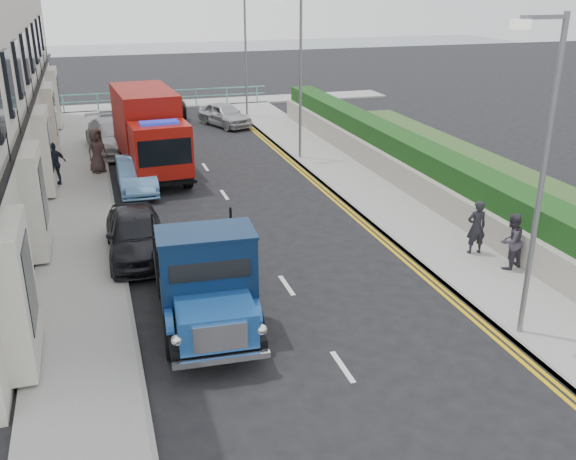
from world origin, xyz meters
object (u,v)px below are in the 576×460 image
object	(u,v)px
bedford_lorry	(207,286)
parked_car_front	(136,234)
lamp_near	(539,166)
lamp_far	(243,47)
lamp_mid	(298,69)
pedestrian_east_near	(476,227)
red_lorry	(149,130)

from	to	relation	value
bedford_lorry	parked_car_front	world-z (taller)	bedford_lorry
lamp_near	lamp_far	bearing A→B (deg)	90.00
lamp_near	parked_car_front	distance (m)	11.04
lamp_mid	pedestrian_east_near	distance (m)	12.28
lamp_far	parked_car_front	xyz separation A→B (m)	(-7.78, -18.89, -3.29)
lamp_far	red_lorry	size ratio (longest dim) A/B	1.07
parked_car_front	lamp_near	bearing A→B (deg)	-41.82
lamp_near	bedford_lorry	bearing A→B (deg)	160.92
lamp_far	red_lorry	world-z (taller)	lamp_far
lamp_far	pedestrian_east_near	size ratio (longest dim) A/B	4.38
lamp_far	pedestrian_east_near	world-z (taller)	lamp_far
parked_car_front	bedford_lorry	bearing A→B (deg)	-75.34
pedestrian_east_near	bedford_lorry	bearing A→B (deg)	19.42
lamp_near	lamp_mid	bearing A→B (deg)	90.00
bedford_lorry	pedestrian_east_near	xyz separation A→B (m)	(8.16, 1.95, -0.23)
lamp_mid	bedford_lorry	xyz separation A→B (m)	(-6.57, -13.73, -2.85)
lamp_near	parked_car_front	world-z (taller)	lamp_near
red_lorry	lamp_mid	bearing A→B (deg)	-2.29
red_lorry	parked_car_front	distance (m)	8.88
lamp_far	lamp_mid	bearing A→B (deg)	-90.00
lamp_mid	parked_car_front	size ratio (longest dim) A/B	1.70
lamp_near	lamp_mid	xyz separation A→B (m)	(0.00, 16.00, 0.00)
red_lorry	bedford_lorry	bearing A→B (deg)	-94.36
lamp_near	red_lorry	size ratio (longest dim) A/B	1.07
red_lorry	lamp_near	bearing A→B (deg)	-71.68
lamp_far	pedestrian_east_near	distance (m)	22.05
lamp_mid	pedestrian_east_near	bearing A→B (deg)	-82.28
parked_car_front	pedestrian_east_near	world-z (taller)	pedestrian_east_near
lamp_near	lamp_far	xyz separation A→B (m)	(0.00, 26.00, 0.00)
lamp_near	red_lorry	world-z (taller)	lamp_near
parked_car_front	lamp_far	bearing A→B (deg)	68.23
red_lorry	pedestrian_east_near	size ratio (longest dim) A/B	4.11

